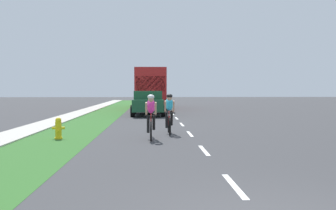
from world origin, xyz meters
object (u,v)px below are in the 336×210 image
Objects in this scene: cyclist_lead at (151,116)px; cyclist_trailing at (169,113)px; bus_red at (151,87)px; fire_hydrant_yellow at (58,129)px; pickup_dark_green at (148,103)px.

cyclist_trailing is (0.71, 1.63, 0.00)m from cyclist_lead.
cyclist_trailing is at bearing -87.80° from bus_red.
fire_hydrant_yellow is at bearing 175.56° from cyclist_lead.
bus_red is (-0.78, 20.22, 1.17)m from cyclist_trailing.
bus_red is (3.21, 21.60, 1.61)m from fire_hydrant_yellow.
fire_hydrant_yellow is 0.44× the size of cyclist_trailing.
pickup_dark_green is at bearing 75.77° from fire_hydrant_yellow.
cyclist_lead is 1.00× the size of cyclist_trailing.
cyclist_lead and cyclist_trailing have the same top height.
cyclist_lead is at bearing -89.03° from pickup_dark_green.
fire_hydrant_yellow is 3.31m from cyclist_lead.
bus_red is (0.15, 9.53, 1.15)m from pickup_dark_green.
cyclist_lead is (3.27, -0.25, 0.44)m from fire_hydrant_yellow.
bus_red reaches higher than cyclist_lead.
bus_red is at bearing 89.11° from pickup_dark_green.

